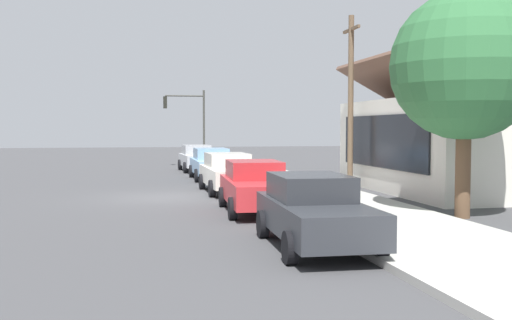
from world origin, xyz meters
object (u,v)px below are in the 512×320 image
Objects in this scene: fire_hydrant_red at (227,165)px; car_cherry at (256,186)px; car_skyblue at (212,163)px; car_ivory at (229,172)px; utility_pole_wooden at (351,98)px; car_charcoal at (314,211)px; car_silver at (197,158)px; traffic_light_main at (188,115)px; shade_tree at (465,66)px.

car_cherry is at bearing -5.57° from fire_hydrant_red.
car_skyblue and car_ivory have the same top height.
car_skyblue reaches higher than fire_hydrant_red.
utility_pole_wooden is at bearing 43.30° from car_skyblue.
car_charcoal is at bearing 0.06° from car_skyblue.
fire_hydrant_red is at bearing 170.66° from car_ivory.
car_cherry is at bearing -2.28° from car_silver.
car_ivory is 16.49m from traffic_light_main.
traffic_light_main is at bearing -178.16° from car_skyblue.
car_ivory is 0.74× the size of shade_tree.
car_silver is 12.12m from car_ivory.
car_skyblue is (5.90, 0.16, 0.00)m from car_silver.
car_cherry is at bearing -113.65° from shade_tree.
car_ivory is at bearing -177.87° from car_charcoal.
car_charcoal is (17.78, -0.02, -0.00)m from car_skyblue.
car_silver is at bearing -164.49° from shade_tree.
car_cherry is 0.92× the size of traffic_light_main.
traffic_light_main is at bearing 179.76° from car_silver.
car_ivory is 10.67m from shade_tree.
traffic_light_main reaches higher than car_cherry.
car_skyblue is 0.91× the size of traffic_light_main.
car_silver and car_skyblue have the same top height.
shade_tree is at bearing 33.26° from car_ivory.
traffic_light_main is (-24.59, -5.82, -0.93)m from shade_tree.
fire_hydrant_red is at bearing -156.58° from utility_pole_wooden.
utility_pole_wooden reaches higher than traffic_light_main.
car_silver is 0.87× the size of traffic_light_main.
shade_tree reaches higher than car_cherry.
car_charcoal is at bearing 4.20° from car_cherry.
car_skyblue is at bearing 1.73° from traffic_light_main.
car_ivory is at bearing -145.94° from shade_tree.
car_cherry reaches higher than fire_hydrant_red.
car_cherry is 15.66m from fire_hydrant_red.
car_skyblue is at bearing -136.81° from utility_pole_wooden.
car_silver is at bearing -177.29° from car_cherry.
car_skyblue is at bearing -178.04° from car_cherry.
shade_tree is at bearing 13.25° from car_silver.
car_skyblue is 17.78m from car_charcoal.
car_charcoal is 6.55× the size of fire_hydrant_red.
utility_pole_wooden is at bearing 141.74° from car_cherry.
car_silver is 0.97× the size of car_charcoal.
traffic_light_main is (-27.82, -0.29, 2.68)m from car_charcoal.
car_cherry is 8.97m from utility_pole_wooden.
fire_hydrant_red is at bearing 177.16° from car_cherry.
car_ivory is at bearing -0.89° from car_skyblue.
car_skyblue is at bearing -178.38° from car_charcoal.
car_skyblue is 15.97m from shade_tree.
utility_pole_wooden is (-8.84, -0.16, -0.49)m from shade_tree.
shade_tree reaches higher than car_ivory.
car_charcoal is (23.68, 0.14, 0.00)m from car_silver.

